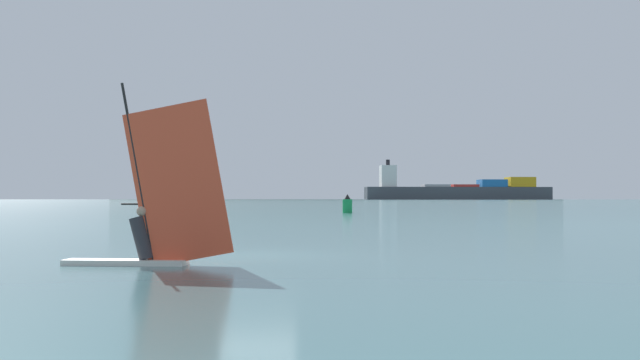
% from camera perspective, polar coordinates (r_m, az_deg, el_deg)
% --- Properties ---
extents(ground_plane, '(4000.00, 4000.00, 0.00)m').
position_cam_1_polar(ground_plane, '(20.53, -5.21, -5.32)').
color(ground_plane, '#386066').
extents(windsurfer, '(3.70, 0.99, 4.00)m').
position_cam_1_polar(windsurfer, '(17.70, -11.66, -2.58)').
color(windsurfer, white).
rests_on(windsurfer, ground_plane).
extents(cargo_ship, '(194.35, 31.13, 41.51)m').
position_cam_1_polar(cargo_ship, '(853.42, 9.80, -0.72)').
color(cargo_ship, '#3F444C').
rests_on(cargo_ship, ground_plane).
extents(distant_headland, '(757.78, 388.79, 51.72)m').
position_cam_1_polar(distant_headland, '(1392.48, 0.71, -0.29)').
color(distant_headland, '#60665B').
rests_on(distant_headland, ground_plane).
extents(channel_buoy, '(0.94, 0.94, 1.84)m').
position_cam_1_polar(channel_buoy, '(77.76, 1.95, -1.76)').
color(channel_buoy, '#19994C').
rests_on(channel_buoy, ground_plane).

